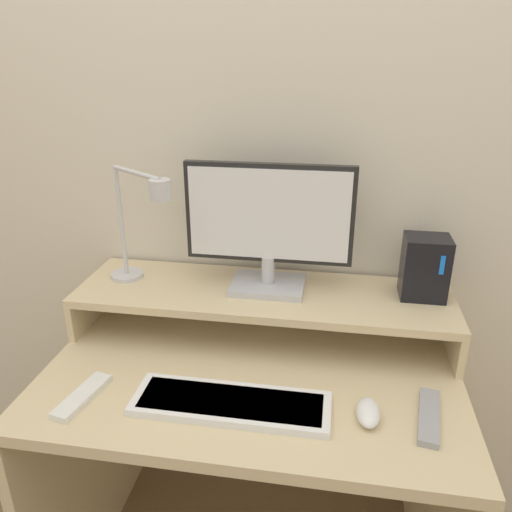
{
  "coord_description": "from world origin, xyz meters",
  "views": [
    {
      "loc": [
        0.18,
        -0.71,
        1.47
      ],
      "look_at": [
        0.0,
        0.36,
        1.02
      ],
      "focal_mm": 35.0,
      "sensor_mm": 36.0,
      "label": 1
    }
  ],
  "objects_px": {
    "keyboard": "(231,403)",
    "router_dock": "(425,267)",
    "monitor": "(269,225)",
    "remote_control": "(82,396)",
    "remote_secondary": "(429,417)",
    "mouse": "(368,412)",
    "desk_lamp": "(140,224)"
  },
  "relations": [
    {
      "from": "monitor",
      "to": "mouse",
      "type": "xyz_separation_m",
      "value": [
        0.27,
        -0.34,
        -0.29
      ]
    },
    {
      "from": "desk_lamp",
      "to": "mouse",
      "type": "distance_m",
      "value": 0.73
    },
    {
      "from": "keyboard",
      "to": "desk_lamp",
      "type": "bearing_deg",
      "value": 134.93
    },
    {
      "from": "keyboard",
      "to": "remote_control",
      "type": "height_order",
      "value": "keyboard"
    },
    {
      "from": "remote_control",
      "to": "keyboard",
      "type": "bearing_deg",
      "value": 4.84
    },
    {
      "from": "monitor",
      "to": "remote_secondary",
      "type": "height_order",
      "value": "monitor"
    },
    {
      "from": "remote_control",
      "to": "remote_secondary",
      "type": "bearing_deg",
      "value": 4.36
    },
    {
      "from": "desk_lamp",
      "to": "mouse",
      "type": "relative_size",
      "value": 3.49
    },
    {
      "from": "remote_control",
      "to": "remote_secondary",
      "type": "height_order",
      "value": "same"
    },
    {
      "from": "monitor",
      "to": "remote_control",
      "type": "height_order",
      "value": "monitor"
    },
    {
      "from": "monitor",
      "to": "desk_lamp",
      "type": "height_order",
      "value": "monitor"
    },
    {
      "from": "remote_control",
      "to": "remote_secondary",
      "type": "distance_m",
      "value": 0.77
    },
    {
      "from": "desk_lamp",
      "to": "remote_control",
      "type": "xyz_separation_m",
      "value": [
        -0.04,
        -0.33,
        -0.31
      ]
    },
    {
      "from": "remote_secondary",
      "to": "mouse",
      "type": "bearing_deg",
      "value": -171.3
    },
    {
      "from": "desk_lamp",
      "to": "keyboard",
      "type": "height_order",
      "value": "desk_lamp"
    },
    {
      "from": "mouse",
      "to": "remote_secondary",
      "type": "bearing_deg",
      "value": 8.7
    },
    {
      "from": "router_dock",
      "to": "remote_secondary",
      "type": "height_order",
      "value": "router_dock"
    },
    {
      "from": "router_dock",
      "to": "remote_control",
      "type": "height_order",
      "value": "router_dock"
    },
    {
      "from": "keyboard",
      "to": "router_dock",
      "type": "bearing_deg",
      "value": 40.1
    },
    {
      "from": "router_dock",
      "to": "keyboard",
      "type": "height_order",
      "value": "router_dock"
    },
    {
      "from": "desk_lamp",
      "to": "router_dock",
      "type": "distance_m",
      "value": 0.76
    },
    {
      "from": "desk_lamp",
      "to": "router_dock",
      "type": "height_order",
      "value": "desk_lamp"
    },
    {
      "from": "router_dock",
      "to": "mouse",
      "type": "distance_m",
      "value": 0.43
    },
    {
      "from": "desk_lamp",
      "to": "remote_control",
      "type": "relative_size",
      "value": 1.92
    },
    {
      "from": "keyboard",
      "to": "remote_control",
      "type": "distance_m",
      "value": 0.34
    },
    {
      "from": "keyboard",
      "to": "remote_secondary",
      "type": "height_order",
      "value": "keyboard"
    },
    {
      "from": "remote_secondary",
      "to": "monitor",
      "type": "bearing_deg",
      "value": 140.75
    },
    {
      "from": "router_dock",
      "to": "mouse",
      "type": "height_order",
      "value": "router_dock"
    },
    {
      "from": "router_dock",
      "to": "desk_lamp",
      "type": "bearing_deg",
      "value": -174.74
    },
    {
      "from": "remote_secondary",
      "to": "desk_lamp",
      "type": "bearing_deg",
      "value": 159.46
    },
    {
      "from": "desk_lamp",
      "to": "keyboard",
      "type": "distance_m",
      "value": 0.53
    },
    {
      "from": "monitor",
      "to": "remote_control",
      "type": "distance_m",
      "value": 0.61
    }
  ]
}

